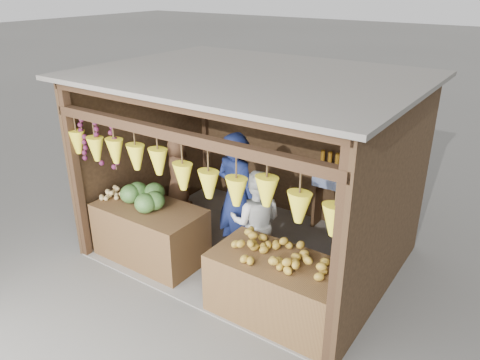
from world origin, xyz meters
name	(u,v)px	position (x,y,z in m)	size (l,w,h in m)	color
ground	(249,251)	(0.00, 0.00, 0.00)	(80.00, 80.00, 0.00)	#514F49
stall_structure	(247,147)	(-0.03, -0.04, 1.67)	(4.30, 3.30, 2.66)	slate
back_shelf	(353,185)	(1.05, 1.28, 0.87)	(1.25, 0.32, 1.32)	#382314
counter_left	(151,233)	(-1.07, -0.96, 0.41)	(1.56, 0.85, 0.83)	#462E17
counter_right	(277,288)	(1.08, -1.04, 0.40)	(1.60, 0.85, 0.79)	#4B2F19
stool	(180,210)	(-1.55, 0.19, 0.15)	(0.31, 0.31, 0.29)	black
man_standing	(237,198)	(-0.07, -0.23, 0.96)	(0.70, 0.46, 1.92)	#151F4F
woman_standing	(256,222)	(0.33, -0.35, 0.75)	(0.73, 0.57, 1.50)	silver
vendor_seated	(177,171)	(-1.55, 0.19, 0.87)	(0.57, 0.37, 1.16)	brown
melon_pile	(145,195)	(-1.16, -0.93, 0.99)	(1.00, 0.50, 0.32)	#194311
tanfruit_pile	(112,193)	(-1.74, -1.03, 0.89)	(0.34, 0.40, 0.13)	#A5814C
mango_pile	(282,252)	(1.11, -1.03, 0.90)	(1.40, 0.64, 0.22)	#C86E1A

